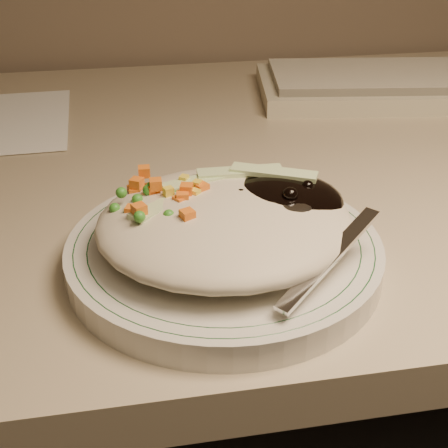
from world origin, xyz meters
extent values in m
cube|color=tan|center=(0.00, 1.38, 0.72)|extent=(1.40, 0.70, 0.04)
cylinder|color=silver|center=(-0.08, 1.16, 0.75)|extent=(0.24, 0.24, 0.02)
torus|color=#144723|center=(-0.08, 1.16, 0.76)|extent=(0.23, 0.23, 0.00)
torus|color=#144723|center=(-0.08, 1.16, 0.76)|extent=(0.21, 0.21, 0.00)
ellipsoid|color=#BCB298|center=(-0.08, 1.16, 0.78)|extent=(0.19, 0.18, 0.04)
ellipsoid|color=black|center=(-0.04, 1.17, 0.79)|extent=(0.10, 0.09, 0.03)
ellipsoid|color=orange|center=(-0.13, 1.18, 0.78)|extent=(0.08, 0.08, 0.02)
sphere|color=black|center=(-0.07, 1.17, 0.79)|extent=(0.01, 0.01, 0.01)
sphere|color=black|center=(-0.04, 1.18, 0.79)|extent=(0.01, 0.01, 0.01)
sphere|color=black|center=(-0.02, 1.17, 0.80)|extent=(0.01, 0.01, 0.01)
sphere|color=black|center=(-0.02, 1.18, 0.79)|extent=(0.01, 0.01, 0.01)
sphere|color=black|center=(-0.03, 1.16, 0.80)|extent=(0.01, 0.01, 0.01)
sphere|color=black|center=(-0.04, 1.17, 0.79)|extent=(0.01, 0.01, 0.01)
sphere|color=black|center=(-0.03, 1.18, 0.79)|extent=(0.01, 0.01, 0.01)
cube|color=orange|center=(-0.13, 1.19, 0.80)|extent=(0.01, 0.01, 0.01)
cube|color=orange|center=(-0.12, 1.16, 0.79)|extent=(0.01, 0.01, 0.01)
cube|color=orange|center=(-0.14, 1.20, 0.80)|extent=(0.01, 0.01, 0.01)
cube|color=orange|center=(-0.11, 1.18, 0.80)|extent=(0.01, 0.01, 0.01)
cube|color=orange|center=(-0.11, 1.17, 0.80)|extent=(0.01, 0.01, 0.01)
cube|color=orange|center=(-0.15, 1.21, 0.79)|extent=(0.01, 0.01, 0.01)
cube|color=orange|center=(-0.13, 1.19, 0.80)|extent=(0.01, 0.01, 0.01)
cube|color=orange|center=(-0.11, 1.17, 0.80)|extent=(0.01, 0.01, 0.01)
cube|color=orange|center=(-0.10, 1.18, 0.80)|extent=(0.01, 0.01, 0.01)
cube|color=orange|center=(-0.14, 1.21, 0.80)|extent=(0.01, 0.01, 0.01)
cube|color=orange|center=(-0.15, 1.15, 0.80)|extent=(0.01, 0.01, 0.01)
cube|color=orange|center=(-0.11, 1.14, 0.80)|extent=(0.01, 0.01, 0.01)
cube|color=orange|center=(-0.15, 1.17, 0.79)|extent=(0.01, 0.01, 0.01)
cube|color=orange|center=(-0.15, 1.20, 0.79)|extent=(0.01, 0.01, 0.01)
sphere|color=#388C28|center=(-0.11, 1.18, 0.80)|extent=(0.01, 0.01, 0.01)
sphere|color=#388C28|center=(-0.15, 1.14, 0.80)|extent=(0.01, 0.01, 0.01)
sphere|color=#388C28|center=(-0.15, 1.18, 0.80)|extent=(0.01, 0.01, 0.01)
sphere|color=#388C28|center=(-0.16, 1.18, 0.80)|extent=(0.01, 0.01, 0.01)
sphere|color=#388C28|center=(-0.12, 1.18, 0.79)|extent=(0.01, 0.01, 0.01)
sphere|color=#388C28|center=(-0.11, 1.15, 0.79)|extent=(0.01, 0.01, 0.01)
sphere|color=#388C28|center=(-0.13, 1.17, 0.79)|extent=(0.01, 0.01, 0.01)
sphere|color=#388C28|center=(-0.14, 1.16, 0.79)|extent=(0.01, 0.01, 0.01)
sphere|color=#388C28|center=(-0.16, 1.18, 0.79)|extent=(0.01, 0.01, 0.01)
sphere|color=#388C28|center=(-0.13, 1.19, 0.80)|extent=(0.01, 0.01, 0.01)
sphere|color=#388C28|center=(-0.14, 1.19, 0.80)|extent=(0.01, 0.01, 0.01)
sphere|color=#388C28|center=(-0.15, 1.16, 0.79)|extent=(0.01, 0.01, 0.01)
sphere|color=#388C28|center=(-0.13, 1.15, 0.80)|extent=(0.01, 0.01, 0.01)
sphere|color=#388C28|center=(-0.09, 1.20, 0.79)|extent=(0.01, 0.01, 0.01)
cube|color=yellow|center=(-0.12, 1.18, 0.79)|extent=(0.01, 0.01, 0.01)
cube|color=yellow|center=(-0.10, 1.17, 0.80)|extent=(0.01, 0.01, 0.01)
cube|color=yellow|center=(-0.13, 1.19, 0.79)|extent=(0.01, 0.01, 0.01)
cube|color=yellow|center=(-0.12, 1.18, 0.80)|extent=(0.01, 0.01, 0.01)
cube|color=yellow|center=(-0.13, 1.17, 0.79)|extent=(0.01, 0.01, 0.01)
cube|color=yellow|center=(-0.10, 1.18, 0.80)|extent=(0.01, 0.01, 0.01)
cube|color=yellow|center=(-0.11, 1.20, 0.80)|extent=(0.01, 0.01, 0.01)
cube|color=yellow|center=(-0.12, 1.17, 0.79)|extent=(0.01, 0.01, 0.01)
cube|color=#B2D18C|center=(-0.09, 1.20, 0.80)|extent=(0.07, 0.04, 0.00)
cube|color=#B2D18C|center=(-0.06, 1.20, 0.80)|extent=(0.07, 0.02, 0.00)
cube|color=#B2D18C|center=(-0.12, 1.17, 0.80)|extent=(0.06, 0.05, 0.00)
cube|color=#B2D18C|center=(-0.04, 1.19, 0.80)|extent=(0.07, 0.04, 0.00)
cube|color=#B2D18C|center=(-0.08, 1.15, 0.79)|extent=(0.07, 0.02, 0.00)
ellipsoid|color=silver|center=(-0.03, 1.15, 0.79)|extent=(0.06, 0.06, 0.01)
cube|color=silver|center=(-0.02, 1.10, 0.78)|extent=(0.09, 0.08, 0.03)
cube|color=#BBB499|center=(0.27, 1.52, 0.75)|extent=(0.48, 0.23, 0.02)
cube|color=beige|center=(0.27, 1.52, 0.77)|extent=(0.45, 0.20, 0.01)
camera|label=1|loc=(-0.15, 0.76, 1.01)|focal=50.00mm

